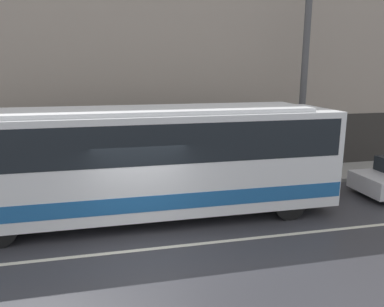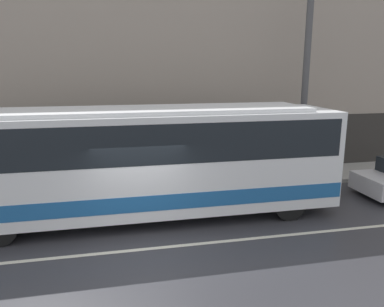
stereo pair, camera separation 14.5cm
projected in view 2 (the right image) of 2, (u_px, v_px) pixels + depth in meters
name	position (u px, v px, depth m)	size (l,w,h in m)	color
ground_plane	(144.00, 249.00, 9.54)	(60.00, 60.00, 0.00)	#333338
sidewalk	(132.00, 186.00, 14.46)	(60.00, 2.37, 0.14)	gray
building_facade	(126.00, 62.00, 14.69)	(60.00, 0.35, 9.83)	gray
lane_stripe	(144.00, 249.00, 9.54)	(54.00, 0.14, 0.01)	beige
transit_bus	(137.00, 158.00, 11.16)	(12.16, 2.59, 3.37)	white
utility_pole_near	(306.00, 78.00, 14.61)	(0.26, 0.26, 8.00)	#4C4C4F
pedestrian_waiting	(146.00, 168.00, 13.79)	(0.36, 0.36, 1.69)	maroon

